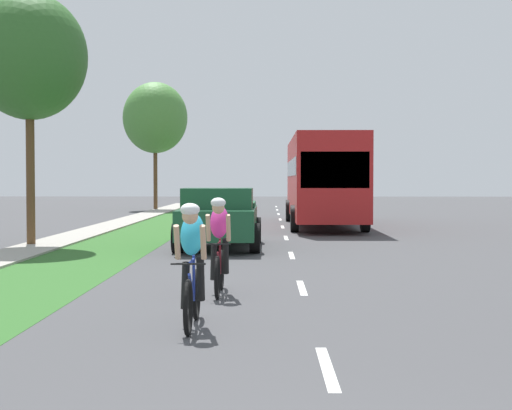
% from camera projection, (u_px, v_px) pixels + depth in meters
% --- Properties ---
extents(ground_plane, '(120.00, 120.00, 0.00)m').
position_uv_depth(ground_plane, '(287.00, 241.00, 23.15)').
color(ground_plane, '#424244').
extents(grass_verge, '(2.57, 70.00, 0.01)m').
position_uv_depth(grass_verge, '(127.00, 241.00, 23.23)').
color(grass_verge, '#2D6026').
rests_on(grass_verge, ground_plane).
extents(sidewalk_concrete, '(1.40, 70.00, 0.10)m').
position_uv_depth(sidewalk_concrete, '(62.00, 241.00, 23.26)').
color(sidewalk_concrete, '#9E998E').
rests_on(sidewalk_concrete, ground_plane).
extents(lane_markings_center, '(0.12, 52.20, 0.01)m').
position_uv_depth(lane_markings_center, '(284.00, 232.00, 27.15)').
color(lane_markings_center, white).
rests_on(lane_markings_center, ground_plane).
extents(cyclist_lead, '(0.42, 1.72, 1.58)m').
position_uv_depth(cyclist_lead, '(192.00, 264.00, 9.58)').
color(cyclist_lead, black).
rests_on(cyclist_lead, ground_plane).
extents(cyclist_trailing, '(0.42, 1.72, 1.58)m').
position_uv_depth(cyclist_trailing, '(219.00, 245.00, 12.36)').
color(cyclist_trailing, black).
rests_on(cyclist_trailing, ground_plane).
extents(pickup_dark_green, '(2.22, 5.10, 1.64)m').
position_uv_depth(pickup_dark_green, '(220.00, 218.00, 20.75)').
color(pickup_dark_green, '#194C2D').
rests_on(pickup_dark_green, ground_plane).
extents(bus_red, '(2.78, 11.60, 3.48)m').
position_uv_depth(bus_red, '(322.00, 177.00, 30.73)').
color(bus_red, red).
rests_on(bus_red, ground_plane).
extents(street_tree_near, '(3.22, 3.22, 7.07)m').
position_uv_depth(street_tree_near, '(29.00, 57.00, 21.33)').
color(street_tree_near, brown).
rests_on(street_tree_near, ground_plane).
extents(street_tree_far, '(3.93, 3.93, 7.79)m').
position_uv_depth(street_tree_far, '(155.00, 118.00, 46.55)').
color(street_tree_far, brown).
rests_on(street_tree_far, ground_plane).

